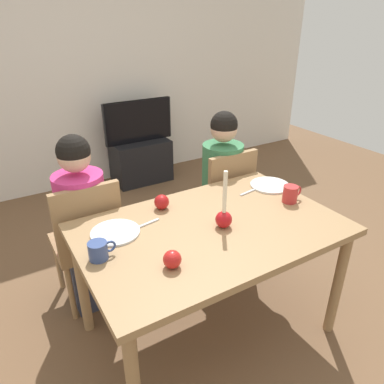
{
  "coord_description": "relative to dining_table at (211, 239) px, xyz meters",
  "views": [
    {
      "loc": [
        -0.94,
        -1.36,
        1.77
      ],
      "look_at": [
        0.0,
        0.2,
        0.87
      ],
      "focal_mm": 33.63,
      "sensor_mm": 36.0,
      "label": 1
    }
  ],
  "objects": [
    {
      "name": "tv_stand",
      "position": [
        0.57,
        2.3,
        -0.43
      ],
      "size": [
        0.64,
        0.4,
        0.48
      ],
      "primitive_type": "cube",
      "color": "black",
      "rests_on": "ground"
    },
    {
      "name": "plate_left",
      "position": [
        -0.47,
        0.2,
        0.09
      ],
      "size": [
        0.26,
        0.26,
        0.01
      ],
      "primitive_type": "cylinder",
      "color": "silver",
      "rests_on": "dining_table"
    },
    {
      "name": "apple_by_left_plate",
      "position": [
        -0.34,
        -0.2,
        0.13
      ],
      "size": [
        0.08,
        0.08,
        0.08
      ],
      "primitive_type": "sphere",
      "color": "red",
      "rests_on": "dining_table"
    },
    {
      "name": "person_left_child",
      "position": [
        -0.52,
        0.64,
        -0.1
      ],
      "size": [
        0.3,
        0.3,
        1.17
      ],
      "color": "#33384C",
      "rests_on": "ground"
    },
    {
      "name": "ground_plane",
      "position": [
        0.0,
        0.0,
        -0.67
      ],
      "size": [
        7.68,
        7.68,
        0.0
      ],
      "primitive_type": "plane",
      "color": "brown"
    },
    {
      "name": "chair_left",
      "position": [
        -0.52,
        0.61,
        -0.15
      ],
      "size": [
        0.4,
        0.4,
        0.9
      ],
      "color": "#99754C",
      "rests_on": "ground"
    },
    {
      "name": "back_wall",
      "position": [
        0.0,
        2.6,
        0.63
      ],
      "size": [
        6.4,
        0.1,
        2.6
      ],
      "primitive_type": "cube",
      "color": "silver",
      "rests_on": "ground"
    },
    {
      "name": "fork_left",
      "position": [
        -0.3,
        0.19,
        0.09
      ],
      "size": [
        0.18,
        0.04,
        0.01
      ],
      "primitive_type": "cube",
      "rotation": [
        0.0,
        0.0,
        0.16
      ],
      "color": "silver",
      "rests_on": "dining_table"
    },
    {
      "name": "mug_left",
      "position": [
        -0.6,
        0.03,
        0.13
      ],
      "size": [
        0.13,
        0.09,
        0.09
      ],
      "color": "#33477F",
      "rests_on": "dining_table"
    },
    {
      "name": "candle_centerpiece",
      "position": [
        0.05,
        -0.04,
        0.15
      ],
      "size": [
        0.09,
        0.09,
        0.32
      ],
      "color": "red",
      "rests_on": "dining_table"
    },
    {
      "name": "mug_right",
      "position": [
        0.57,
        -0.01,
        0.14
      ],
      "size": [
        0.14,
        0.09,
        0.1
      ],
      "color": "#B72D2D",
      "rests_on": "dining_table"
    },
    {
      "name": "chair_right",
      "position": [
        0.53,
        0.61,
        -0.15
      ],
      "size": [
        0.4,
        0.4,
        0.9
      ],
      "color": "#99754C",
      "rests_on": "ground"
    },
    {
      "name": "dining_table",
      "position": [
        0.0,
        0.0,
        0.0
      ],
      "size": [
        1.4,
        0.9,
        0.75
      ],
      "color": "#99754C",
      "rests_on": "ground"
    },
    {
      "name": "fork_right",
      "position": [
        0.45,
        0.22,
        0.09
      ],
      "size": [
        0.18,
        0.04,
        0.01
      ],
      "primitive_type": "cube",
      "rotation": [
        0.0,
        0.0,
        0.15
      ],
      "color": "silver",
      "rests_on": "dining_table"
    },
    {
      "name": "person_right_child",
      "position": [
        0.53,
        0.64,
        -0.1
      ],
      "size": [
        0.3,
        0.3,
        1.17
      ],
      "color": "#33384C",
      "rests_on": "ground"
    },
    {
      "name": "apple_near_candle",
      "position": [
        -0.14,
        0.31,
        0.13
      ],
      "size": [
        0.09,
        0.09,
        0.09
      ],
      "primitive_type": "sphere",
      "color": "#B01718",
      "rests_on": "dining_table"
    },
    {
      "name": "tv",
      "position": [
        0.57,
        2.3,
        0.04
      ],
      "size": [
        0.79,
        0.05,
        0.46
      ],
      "color": "black",
      "rests_on": "tv_stand"
    },
    {
      "name": "plate_right",
      "position": [
        0.61,
        0.22,
        0.09
      ],
      "size": [
        0.26,
        0.26,
        0.01
      ],
      "primitive_type": "cylinder",
      "color": "white",
      "rests_on": "dining_table"
    }
  ]
}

